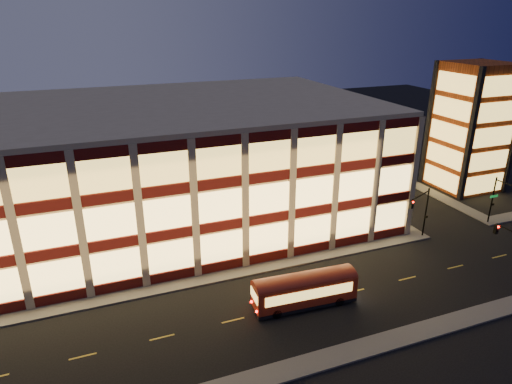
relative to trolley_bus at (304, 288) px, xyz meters
name	(u,v)px	position (x,y,z in m)	size (l,w,h in m)	color
ground	(233,280)	(-4.58, 6.19, -1.73)	(200.00, 200.00, 0.00)	black
sidewalk_office_south	(200,280)	(-7.58, 7.19, -1.66)	(54.00, 2.00, 0.15)	#514F4C
sidewalk_office_east	(345,189)	(18.42, 23.19, -1.66)	(2.00, 30.00, 0.15)	#514F4C
sidewalk_tower_west	(406,180)	(29.42, 23.19, -1.66)	(2.00, 30.00, 0.15)	#514F4C
sidewalk_near	(290,370)	(-4.58, -6.81, -1.66)	(100.00, 2.00, 0.15)	#514F4C
office_building	(165,163)	(-7.50, 23.10, 5.52)	(50.45, 30.45, 14.50)	tan
stair_tower	(471,127)	(35.37, 18.14, 7.26)	(8.60, 8.60, 18.00)	#8C3814
traffic_signal_far	(421,207)	(17.63, 6.43, 2.38)	(3.79, 1.87, 6.00)	black
traffic_signal_right	(504,196)	(28.92, 5.57, 2.37)	(1.20, 4.37, 6.00)	black
trolley_bus	(304,288)	(0.00, 0.00, 0.00)	(9.34, 2.91, 3.12)	maroon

